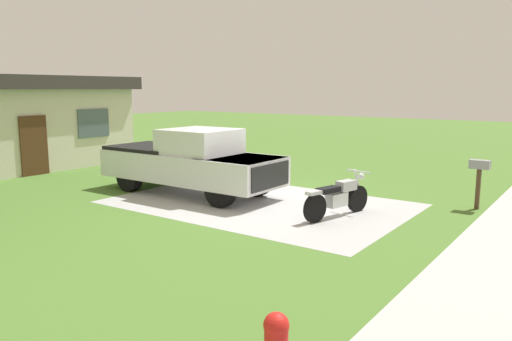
% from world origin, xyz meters
% --- Properties ---
extents(ground_plane, '(80.00, 80.00, 0.00)m').
position_xyz_m(ground_plane, '(0.00, 0.00, 0.00)').
color(ground_plane, '#4A712B').
extents(driveway_pad, '(5.08, 7.65, 0.01)m').
position_xyz_m(driveway_pad, '(0.00, 0.00, 0.00)').
color(driveway_pad, '#A9A9A9').
rests_on(driveway_pad, ground).
extents(sidewalk_strip, '(36.00, 1.80, 0.01)m').
position_xyz_m(sidewalk_strip, '(0.00, -6.00, 0.00)').
color(sidewalk_strip, '#B1B1AC').
rests_on(sidewalk_strip, ground).
extents(motorcycle, '(2.18, 0.87, 1.09)m').
position_xyz_m(motorcycle, '(-0.05, -2.32, 0.47)').
color(motorcycle, black).
rests_on(motorcycle, ground).
extents(pickup_truck, '(2.02, 5.64, 1.90)m').
position_xyz_m(pickup_truck, '(-0.11, 2.42, 0.95)').
color(pickup_truck, black).
rests_on(pickup_truck, ground).
extents(mailbox, '(0.26, 0.48, 1.26)m').
position_xyz_m(mailbox, '(2.71, -4.87, 0.98)').
color(mailbox, '#4C3823').
rests_on(mailbox, ground).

